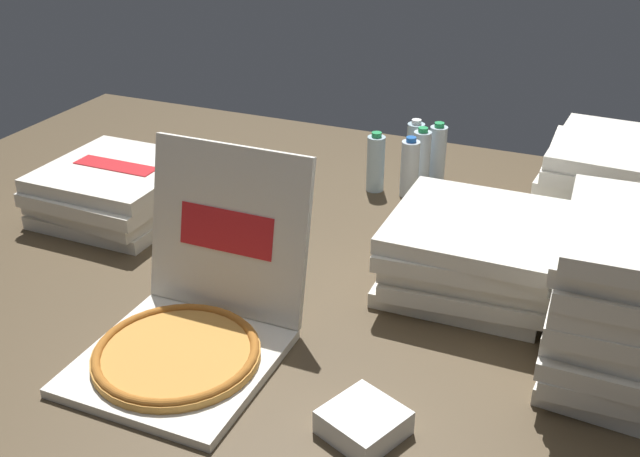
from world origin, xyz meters
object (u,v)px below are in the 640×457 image
at_px(pizza_stack_center_far, 620,191).
at_px(water_bottle_1, 410,168).
at_px(water_bottle_3, 437,153).
at_px(napkin_pile, 364,422).
at_px(water_bottle_2, 415,149).
at_px(open_pizza_box, 191,322).
at_px(water_bottle_0, 421,158).
at_px(pizza_stack_left_mid, 472,253).
at_px(pizza_stack_right_near, 118,191).
at_px(water_bottle_4, 376,163).

bearing_deg(pizza_stack_center_far, water_bottle_1, 177.12).
bearing_deg(water_bottle_3, pizza_stack_center_far, -18.88).
height_order(pizza_stack_center_far, water_bottle_3, pizza_stack_center_far).
height_order(water_bottle_3, napkin_pile, water_bottle_3).
bearing_deg(water_bottle_2, open_pizza_box, -98.08).
bearing_deg(water_bottle_1, water_bottle_2, 101.15).
height_order(water_bottle_0, water_bottle_3, same).
height_order(pizza_stack_left_mid, pizza_stack_right_near, pizza_stack_left_mid).
distance_m(open_pizza_box, water_bottle_0, 1.11).
distance_m(water_bottle_0, water_bottle_4, 0.16).
relative_size(pizza_stack_center_far, water_bottle_0, 2.27).
distance_m(open_pizza_box, pizza_stack_right_near, 0.76).
bearing_deg(napkin_pile, water_bottle_0, 101.28).
relative_size(water_bottle_0, water_bottle_3, 1.00).
bearing_deg(water_bottle_3, pizza_stack_left_mid, -67.78).
relative_size(water_bottle_0, water_bottle_1, 1.00).
xyz_separation_m(water_bottle_4, napkin_pile, (0.36, -1.09, -0.07)).
height_order(water_bottle_0, water_bottle_4, same).
xyz_separation_m(open_pizza_box, pizza_stack_right_near, (-0.57, 0.51, 0.01)).
distance_m(pizza_stack_center_far, water_bottle_3, 0.62).
height_order(pizza_stack_center_far, water_bottle_0, pizza_stack_center_far).
height_order(open_pizza_box, pizza_stack_center_far, open_pizza_box).
height_order(pizza_stack_right_near, water_bottle_3, water_bottle_3).
xyz_separation_m(water_bottle_1, water_bottle_3, (0.05, 0.17, 0.00)).
relative_size(pizza_stack_right_near, water_bottle_4, 2.21).
relative_size(open_pizza_box, water_bottle_3, 2.51).
xyz_separation_m(pizza_stack_right_near, water_bottle_1, (0.77, 0.49, 0.01)).
bearing_deg(pizza_stack_left_mid, water_bottle_1, 122.86).
distance_m(open_pizza_box, water_bottle_1, 1.01).
relative_size(water_bottle_2, napkin_pile, 1.44).
xyz_separation_m(pizza_stack_right_near, water_bottle_4, (0.66, 0.49, 0.01)).
xyz_separation_m(pizza_stack_center_far, water_bottle_3, (-0.58, 0.20, -0.05)).
bearing_deg(pizza_stack_left_mid, pizza_stack_center_far, 54.56).
bearing_deg(water_bottle_0, pizza_stack_left_mid, -62.60).
height_order(water_bottle_4, napkin_pile, water_bottle_4).
distance_m(pizza_stack_right_near, water_bottle_0, 0.98).
relative_size(water_bottle_1, water_bottle_3, 1.00).
relative_size(pizza_stack_left_mid, water_bottle_4, 2.24).
bearing_deg(pizza_stack_right_near, water_bottle_1, 32.29).
relative_size(open_pizza_box, pizza_stack_left_mid, 1.12).
bearing_deg(pizza_stack_center_far, open_pizza_box, -130.73).
height_order(water_bottle_0, napkin_pile, water_bottle_0).
xyz_separation_m(pizza_stack_left_mid, water_bottle_4, (-0.42, 0.48, -0.01)).
relative_size(water_bottle_3, napkin_pile, 1.44).
relative_size(pizza_stack_left_mid, water_bottle_0, 2.24).
distance_m(water_bottle_0, water_bottle_3, 0.08).
distance_m(pizza_stack_right_near, water_bottle_4, 0.82).
height_order(pizza_stack_right_near, water_bottle_0, water_bottle_0).
bearing_deg(water_bottle_0, water_bottle_3, 61.90).
relative_size(pizza_stack_center_far, water_bottle_4, 2.27).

